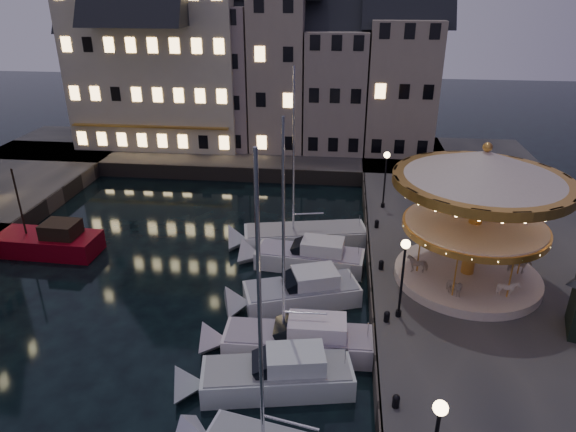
# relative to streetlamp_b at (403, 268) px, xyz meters

# --- Properties ---
(ground) EXTENTS (160.00, 160.00, 0.00)m
(ground) POSITION_rel_streetlamp_b_xyz_m (-7.20, -1.00, -4.02)
(ground) COLOR black
(ground) RESTS_ON ground
(quay_east) EXTENTS (16.00, 56.00, 1.30)m
(quay_east) POSITION_rel_streetlamp_b_xyz_m (6.80, 5.00, -3.37)
(quay_east) COLOR #474442
(quay_east) RESTS_ON ground
(quay_north) EXTENTS (44.00, 12.00, 1.30)m
(quay_north) POSITION_rel_streetlamp_b_xyz_m (-15.20, 27.00, -3.37)
(quay_north) COLOR #474442
(quay_north) RESTS_ON ground
(quaywall_e) EXTENTS (0.15, 44.00, 1.30)m
(quaywall_e) POSITION_rel_streetlamp_b_xyz_m (-1.20, 5.00, -3.37)
(quaywall_e) COLOR #47423A
(quaywall_e) RESTS_ON ground
(quaywall_n) EXTENTS (48.00, 0.15, 1.30)m
(quaywall_n) POSITION_rel_streetlamp_b_xyz_m (-13.20, 21.00, -3.37)
(quaywall_n) COLOR #47423A
(quaywall_n) RESTS_ON ground
(streetlamp_b) EXTENTS (0.44, 0.44, 4.17)m
(streetlamp_b) POSITION_rel_streetlamp_b_xyz_m (0.00, 0.00, 0.00)
(streetlamp_b) COLOR black
(streetlamp_b) RESTS_ON quay_east
(streetlamp_c) EXTENTS (0.44, 0.44, 4.17)m
(streetlamp_c) POSITION_rel_streetlamp_b_xyz_m (0.00, 13.50, 0.00)
(streetlamp_c) COLOR black
(streetlamp_c) RESTS_ON quay_east
(bollard_a) EXTENTS (0.30, 0.30, 0.57)m
(bollard_a) POSITION_rel_streetlamp_b_xyz_m (-0.60, -6.00, -2.41)
(bollard_a) COLOR black
(bollard_a) RESTS_ON quay_east
(bollard_b) EXTENTS (0.30, 0.30, 0.57)m
(bollard_b) POSITION_rel_streetlamp_b_xyz_m (-0.60, -0.50, -2.41)
(bollard_b) COLOR black
(bollard_b) RESTS_ON quay_east
(bollard_c) EXTENTS (0.30, 0.30, 0.57)m
(bollard_c) POSITION_rel_streetlamp_b_xyz_m (-0.60, 4.50, -2.41)
(bollard_c) COLOR black
(bollard_c) RESTS_ON quay_east
(bollard_d) EXTENTS (0.30, 0.30, 0.57)m
(bollard_d) POSITION_rel_streetlamp_b_xyz_m (-0.60, 10.00, -2.41)
(bollard_d) COLOR black
(bollard_d) RESTS_ON quay_east
(townhouse_na) EXTENTS (5.50, 8.00, 12.80)m
(townhouse_na) POSITION_rel_streetlamp_b_xyz_m (-26.70, 29.00, 3.76)
(townhouse_na) COLOR gray
(townhouse_na) RESTS_ON quay_north
(townhouse_nb) EXTENTS (6.16, 8.00, 13.80)m
(townhouse_nb) POSITION_rel_streetlamp_b_xyz_m (-21.25, 29.00, 4.26)
(townhouse_nb) COLOR gray
(townhouse_nb) RESTS_ON quay_north
(townhouse_nc) EXTENTS (6.82, 8.00, 14.80)m
(townhouse_nc) POSITION_rel_streetlamp_b_xyz_m (-15.20, 29.00, 4.76)
(townhouse_nc) COLOR gray
(townhouse_nc) RESTS_ON quay_north
(townhouse_nd) EXTENTS (5.50, 8.00, 15.80)m
(townhouse_nd) POSITION_rel_streetlamp_b_xyz_m (-9.45, 29.00, 5.26)
(townhouse_nd) COLOR gray
(townhouse_nd) RESTS_ON quay_north
(townhouse_ne) EXTENTS (6.16, 8.00, 12.80)m
(townhouse_ne) POSITION_rel_streetlamp_b_xyz_m (-4.00, 29.00, 3.76)
(townhouse_ne) COLOR gray
(townhouse_ne) RESTS_ON quay_north
(townhouse_nf) EXTENTS (6.82, 8.00, 13.80)m
(townhouse_nf) POSITION_rel_streetlamp_b_xyz_m (2.05, 29.00, 4.26)
(townhouse_nf) COLOR gray
(townhouse_nf) RESTS_ON quay_north
(hotel_corner) EXTENTS (17.60, 9.00, 16.80)m
(hotel_corner) POSITION_rel_streetlamp_b_xyz_m (-21.20, 29.00, 5.76)
(hotel_corner) COLOR beige
(hotel_corner) RESTS_ON quay_north
(motorboat_b) EXTENTS (7.61, 3.40, 2.15)m
(motorboat_b) POSITION_rel_streetlamp_b_xyz_m (-5.83, -4.23, -3.38)
(motorboat_b) COLOR silver
(motorboat_b) RESTS_ON ground
(motorboat_c) EXTENTS (8.16, 2.24, 10.85)m
(motorboat_c) POSITION_rel_streetlamp_b_xyz_m (-5.13, -1.68, -3.34)
(motorboat_c) COLOR silver
(motorboat_c) RESTS_ON ground
(motorboat_d) EXTENTS (7.27, 4.45, 2.15)m
(motorboat_d) POSITION_rel_streetlamp_b_xyz_m (-5.35, 2.41, -3.38)
(motorboat_d) COLOR silver
(motorboat_d) RESTS_ON ground
(motorboat_e) EXTENTS (7.72, 2.91, 2.15)m
(motorboat_e) POSITION_rel_streetlamp_b_xyz_m (-5.21, 6.55, -3.38)
(motorboat_e) COLOR silver
(motorboat_e) RESTS_ON ground
(motorboat_f) EXTENTS (9.29, 4.12, 12.31)m
(motorboat_f) POSITION_rel_streetlamp_b_xyz_m (-5.90, 9.56, -3.49)
(motorboat_f) COLOR silver
(motorboat_f) RESTS_ON ground
(red_fishing_boat) EXTENTS (7.49, 2.78, 5.93)m
(red_fishing_boat) POSITION_rel_streetlamp_b_xyz_m (-22.11, 6.52, -3.32)
(red_fishing_boat) COLOR maroon
(red_fishing_boat) RESTS_ON ground
(carousel) EXTENTS (8.88, 8.88, 7.77)m
(carousel) POSITION_rel_streetlamp_b_xyz_m (3.97, 3.84, 2.40)
(carousel) COLOR beige
(carousel) RESTS_ON quay_east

